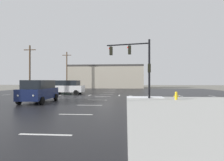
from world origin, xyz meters
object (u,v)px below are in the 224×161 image
traffic_signal_mast (137,60)px  suv_white (67,87)px  utility_pole_far (30,67)px  fire_hydrant (176,96)px  utility_pole_distant (67,70)px  suv_navy (39,91)px  sedan_green (67,87)px

traffic_signal_mast → suv_white: traffic_signal_mast is taller
suv_white → utility_pole_far: (-8.73, 5.35, 3.31)m
suv_white → fire_hydrant: bearing=-27.1°
traffic_signal_mast → utility_pole_distant: size_ratio=0.69×
traffic_signal_mast → fire_hydrant: 5.49m
suv_navy → utility_pole_distant: utility_pole_distant is taller
fire_hydrant → sedan_green: (-15.23, 12.49, 0.32)m
fire_hydrant → traffic_signal_mast: bearing=157.5°
suv_navy → sedan_green: 14.92m
utility_pole_far → utility_pole_distant: size_ratio=0.92×
suv_white → utility_pole_distant: bearing=111.7°
suv_navy → utility_pole_far: size_ratio=0.58×
fire_hydrant → utility_pole_distant: (-19.52, 25.25, 4.22)m
suv_navy → suv_white: size_ratio=1.00×
fire_hydrant → utility_pole_distant: size_ratio=0.09×
fire_hydrant → sedan_green: size_ratio=0.17×
suv_navy → utility_pole_far: (-9.41, 15.40, 3.31)m
utility_pole_distant → fire_hydrant: bearing=-52.3°
suv_navy → suv_white: 10.08m
sedan_green → fire_hydrant: bearing=-132.9°
fire_hydrant → utility_pole_far: bearing=149.4°
fire_hydrant → utility_pole_far: utility_pole_far is taller
traffic_signal_mast → suv_navy: (-9.18, -3.77, -3.19)m
fire_hydrant → suv_navy: 13.09m
fire_hydrant → suv_white: size_ratio=0.16×
traffic_signal_mast → sedan_green: bearing=-31.8°
sedan_green → utility_pole_distant: (-4.29, 12.76, 3.90)m
sedan_green → traffic_signal_mast: bearing=-137.1°
fire_hydrant → suv_navy: size_ratio=0.16×
sedan_green → suv_navy: bearing=-174.5°
traffic_signal_mast → suv_white: 12.12m
suv_navy → sedan_green: size_ratio=1.06×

